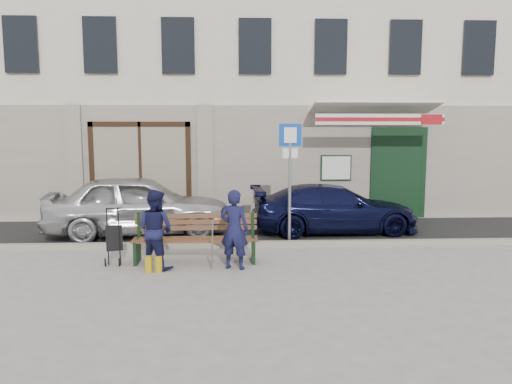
{
  "coord_description": "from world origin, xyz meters",
  "views": [
    {
      "loc": [
        -0.66,
        -9.13,
        2.61
      ],
      "look_at": [
        -0.14,
        1.6,
        1.2
      ],
      "focal_mm": 35.0,
      "sensor_mm": 36.0,
      "label": 1
    }
  ],
  "objects": [
    {
      "name": "building",
      "position": [
        0.01,
        8.45,
        4.97
      ],
      "size": [
        20.0,
        8.27,
        10.0
      ],
      "color": "beige",
      "rests_on": "ground"
    },
    {
      "name": "bench",
      "position": [
        -1.42,
        0.35,
        0.46
      ],
      "size": [
        2.4,
        1.17,
        0.98
      ],
      "color": "brown",
      "rests_on": "ground"
    },
    {
      "name": "ground",
      "position": [
        0.0,
        0.0,
        0.0
      ],
      "size": [
        80.0,
        80.0,
        0.0
      ],
      "primitive_type": "plane",
      "color": "#9E9991",
      "rests_on": "ground"
    },
    {
      "name": "curb",
      "position": [
        0.0,
        1.5,
        0.06
      ],
      "size": [
        60.0,
        0.18,
        0.12
      ],
      "primitive_type": "cube",
      "color": "#9E9384",
      "rests_on": "ground"
    },
    {
      "name": "man",
      "position": [
        -0.62,
        -0.15,
        0.74
      ],
      "size": [
        0.62,
        0.51,
        1.48
      ],
      "primitive_type": "imported",
      "rotation": [
        0.0,
        0.0,
        2.82
      ],
      "color": "#15163A",
      "rests_on": "ground"
    },
    {
      "name": "car_navy",
      "position": [
        1.87,
        2.95,
        0.59
      ],
      "size": [
        4.16,
        1.82,
        1.19
      ],
      "primitive_type": "imported",
      "rotation": [
        0.0,
        0.0,
        1.61
      ],
      "color": "black",
      "rests_on": "ground"
    },
    {
      "name": "asphalt_lane",
      "position": [
        0.0,
        3.1,
        0.01
      ],
      "size": [
        60.0,
        3.2,
        0.01
      ],
      "primitive_type": "cube",
      "color": "#282828",
      "rests_on": "ground"
    },
    {
      "name": "car_silver",
      "position": [
        -2.92,
        2.85,
        0.74
      ],
      "size": [
        4.52,
        2.23,
        1.48
      ],
      "primitive_type": "imported",
      "rotation": [
        0.0,
        0.0,
        1.68
      ],
      "color": "silver",
      "rests_on": "ground"
    },
    {
      "name": "parking_sign",
      "position": [
        0.62,
        1.82,
        1.79
      ],
      "size": [
        0.5,
        0.08,
        2.67
      ],
      "rotation": [
        0.0,
        0.0,
        0.04
      ],
      "color": "gray",
      "rests_on": "ground"
    },
    {
      "name": "woman",
      "position": [
        -2.07,
        -0.05,
        0.74
      ],
      "size": [
        0.9,
        0.84,
        1.47
      ],
      "primitive_type": "imported",
      "rotation": [
        0.0,
        0.0,
        2.61
      ],
      "color": "#15163C",
      "rests_on": "ground"
    },
    {
      "name": "stroller",
      "position": [
        -2.92,
        0.33,
        0.47
      ],
      "size": [
        0.37,
        0.48,
        1.06
      ],
      "rotation": [
        0.0,
        0.0,
        0.26
      ],
      "color": "black",
      "rests_on": "ground"
    }
  ]
}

